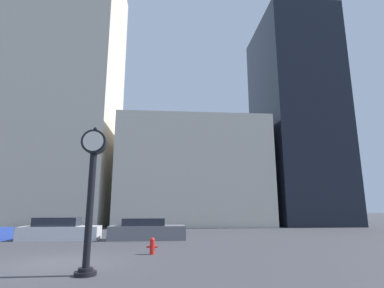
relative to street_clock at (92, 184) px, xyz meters
The scene contains 8 objects.
ground_plane 3.81m from the street_clock, 125.44° to the left, with size 200.00×200.00×0.00m, color #38383D.
building_tall_tower 31.37m from the street_clock, 111.89° to the left, with size 12.67×12.00×32.73m.
building_storefront_row 26.91m from the street_clock, 78.67° to the left, with size 16.54×12.00×11.83m.
building_glass_modern 33.80m from the street_clock, 54.62° to the left, with size 8.46×12.00×26.33m.
street_clock is the anchor object (origin of this frame).
car_white 11.45m from the street_clock, 112.47° to the left, with size 4.79×1.84×1.37m.
car_grey 10.39m from the street_clock, 83.67° to the left, with size 4.78×2.02×1.32m.
fire_hydrant_near 4.96m from the street_clock, 66.19° to the left, with size 0.49×0.21×0.69m.
Camera 1 is at (3.94, -11.87, 1.96)m, focal length 28.00 mm.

